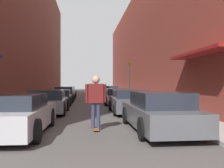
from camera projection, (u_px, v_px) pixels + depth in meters
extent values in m
plane|color=#4C4947|center=(88.00, 103.00, 20.77)|extent=(104.03, 104.03, 0.00)
cube|color=#A3A099|center=(46.00, 99.00, 25.05)|extent=(1.80, 47.29, 0.12)
cube|color=#A3A099|center=(128.00, 98.00, 25.91)|extent=(1.80, 47.29, 0.12)
cube|color=brown|center=(16.00, 23.00, 24.73)|extent=(4.00, 47.29, 15.22)
cube|color=brown|center=(155.00, 44.00, 26.19)|extent=(4.00, 47.29, 11.42)
cube|color=maroon|center=(200.00, 53.00, 10.67)|extent=(1.00, 4.80, 0.12)
cube|color=#B7B7BC|center=(16.00, 118.00, 7.92)|extent=(1.96, 4.49, 0.66)
cube|color=#232833|center=(14.00, 101.00, 7.70)|extent=(1.69, 2.35, 0.43)
cylinder|color=black|center=(1.00, 118.00, 9.20)|extent=(0.18, 0.67, 0.67)
cylinder|color=black|center=(51.00, 117.00, 9.39)|extent=(0.18, 0.67, 0.67)
cylinder|color=black|center=(37.00, 131.00, 6.65)|extent=(0.18, 0.67, 0.67)
cube|color=gray|center=(48.00, 104.00, 13.36)|extent=(1.98, 4.15, 0.60)
cube|color=#232833|center=(47.00, 94.00, 13.16)|extent=(1.72, 2.17, 0.49)
cylinder|color=black|center=(35.00, 105.00, 14.54)|extent=(0.18, 0.68, 0.68)
cylinder|color=black|center=(67.00, 105.00, 14.73)|extent=(0.18, 0.68, 0.68)
cylinder|color=black|center=(24.00, 110.00, 12.00)|extent=(0.18, 0.68, 0.68)
cylinder|color=black|center=(63.00, 109.00, 12.19)|extent=(0.18, 0.68, 0.68)
cube|color=#232326|center=(59.00, 99.00, 18.73)|extent=(1.95, 4.07, 0.56)
cube|color=#232833|center=(59.00, 92.00, 18.53)|extent=(1.69, 2.13, 0.40)
cylinder|color=black|center=(49.00, 100.00, 19.88)|extent=(0.18, 0.64, 0.64)
cylinder|color=black|center=(72.00, 99.00, 20.07)|extent=(0.18, 0.64, 0.64)
cylinder|color=black|center=(44.00, 102.00, 17.40)|extent=(0.18, 0.64, 0.64)
cylinder|color=black|center=(70.00, 102.00, 17.58)|extent=(0.18, 0.64, 0.64)
cube|color=#232326|center=(65.00, 95.00, 23.81)|extent=(1.92, 4.16, 0.59)
cube|color=#232833|center=(64.00, 90.00, 23.60)|extent=(1.66, 2.18, 0.53)
cylinder|color=black|center=(57.00, 96.00, 24.99)|extent=(0.18, 0.61, 0.61)
cylinder|color=black|center=(75.00, 96.00, 25.17)|extent=(0.18, 0.61, 0.61)
cylinder|color=black|center=(53.00, 98.00, 22.45)|extent=(0.18, 0.61, 0.61)
cylinder|color=black|center=(73.00, 98.00, 22.63)|extent=(0.18, 0.61, 0.61)
cube|color=black|center=(67.00, 93.00, 29.16)|extent=(1.97, 4.53, 0.55)
cube|color=#232833|center=(67.00, 89.00, 28.93)|extent=(1.69, 2.37, 0.51)
cylinder|color=black|center=(61.00, 94.00, 30.45)|extent=(0.18, 0.68, 0.68)
cylinder|color=black|center=(76.00, 94.00, 30.63)|extent=(0.18, 0.68, 0.68)
cylinder|color=black|center=(58.00, 95.00, 27.68)|extent=(0.18, 0.68, 0.68)
cylinder|color=black|center=(75.00, 95.00, 27.87)|extent=(0.18, 0.68, 0.68)
cube|color=#515459|center=(158.00, 116.00, 8.57)|extent=(1.79, 4.77, 0.64)
cube|color=#232833|center=(160.00, 99.00, 8.33)|extent=(1.58, 2.48, 0.50)
cylinder|color=black|center=(126.00, 115.00, 9.95)|extent=(0.18, 0.67, 0.67)
cylinder|color=black|center=(168.00, 115.00, 10.13)|extent=(0.18, 0.67, 0.67)
cylinder|color=black|center=(142.00, 129.00, 7.01)|extent=(0.18, 0.67, 0.67)
cylinder|color=black|center=(202.00, 128.00, 7.19)|extent=(0.18, 0.67, 0.67)
cube|color=#515459|center=(129.00, 104.00, 13.58)|extent=(1.88, 4.04, 0.67)
cube|color=#232833|center=(130.00, 94.00, 13.38)|extent=(1.64, 2.11, 0.44)
cylinder|color=black|center=(110.00, 106.00, 14.73)|extent=(0.18, 0.60, 0.60)
cylinder|color=black|center=(140.00, 105.00, 14.92)|extent=(0.18, 0.60, 0.60)
cylinder|color=black|center=(115.00, 110.00, 12.25)|extent=(0.18, 0.60, 0.60)
cylinder|color=black|center=(151.00, 110.00, 12.44)|extent=(0.18, 0.60, 0.60)
cube|color=#B7B7BC|center=(116.00, 98.00, 19.26)|extent=(1.95, 4.42, 0.55)
cube|color=#232833|center=(117.00, 92.00, 19.04)|extent=(1.68, 2.31, 0.48)
cylinder|color=black|center=(103.00, 99.00, 20.52)|extent=(0.18, 0.64, 0.64)
cylinder|color=black|center=(125.00, 99.00, 20.70)|extent=(0.18, 0.64, 0.64)
cylinder|color=black|center=(106.00, 101.00, 17.81)|extent=(0.18, 0.64, 0.64)
cylinder|color=black|center=(131.00, 101.00, 18.00)|extent=(0.18, 0.64, 0.64)
cube|color=#B7B7BC|center=(109.00, 94.00, 25.16)|extent=(1.97, 4.51, 0.67)
cube|color=#232833|center=(109.00, 88.00, 24.93)|extent=(1.70, 2.36, 0.50)
cylinder|color=black|center=(99.00, 95.00, 26.44)|extent=(0.18, 0.72, 0.72)
cylinder|color=black|center=(116.00, 95.00, 26.63)|extent=(0.18, 0.72, 0.72)
cylinder|color=black|center=(101.00, 97.00, 23.68)|extent=(0.18, 0.72, 0.72)
cylinder|color=black|center=(120.00, 96.00, 23.87)|extent=(0.18, 0.72, 0.72)
cube|color=brown|center=(96.00, 128.00, 8.56)|extent=(0.20, 0.78, 0.02)
cylinder|color=beige|center=(93.00, 128.00, 8.80)|extent=(0.03, 0.06, 0.06)
cylinder|color=beige|center=(98.00, 128.00, 8.82)|extent=(0.03, 0.06, 0.06)
cylinder|color=beige|center=(94.00, 131.00, 8.30)|extent=(0.03, 0.06, 0.06)
cylinder|color=beige|center=(98.00, 131.00, 8.32)|extent=(0.03, 0.06, 0.06)
cylinder|color=#2D3351|center=(93.00, 116.00, 8.55)|extent=(0.13, 0.13, 0.87)
cylinder|color=#2D3351|center=(98.00, 115.00, 8.57)|extent=(0.13, 0.13, 0.87)
cube|color=maroon|center=(96.00, 93.00, 8.56)|extent=(0.52, 0.23, 0.66)
sphere|color=tan|center=(96.00, 80.00, 8.56)|extent=(0.28, 0.28, 0.28)
cylinder|color=maroon|center=(87.00, 93.00, 8.52)|extent=(0.10, 0.10, 0.63)
cylinder|color=maroon|center=(105.00, 93.00, 8.59)|extent=(0.10, 0.10, 0.63)
cylinder|color=#2D2D2D|center=(130.00, 80.00, 22.56)|extent=(0.10, 0.10, 3.55)
cube|color=#332D0F|center=(130.00, 63.00, 22.55)|extent=(0.16, 0.16, 0.45)
sphere|color=red|center=(130.00, 62.00, 22.47)|extent=(0.11, 0.11, 0.11)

